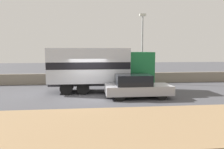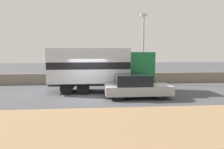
# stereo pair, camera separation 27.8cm
# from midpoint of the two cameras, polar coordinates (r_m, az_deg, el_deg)

# --- Properties ---
(ground_plane) EXTENTS (80.00, 80.00, 0.00)m
(ground_plane) POSITION_cam_midpoint_polar(r_m,az_deg,el_deg) (14.46, -6.74, -5.99)
(ground_plane) COLOR #47474C
(dirt_shoulder_foreground) EXTENTS (60.00, 5.18, 0.04)m
(dirt_shoulder_foreground) POSITION_cam_midpoint_polar(r_m,az_deg,el_deg) (9.25, -7.05, -13.06)
(dirt_shoulder_foreground) COLOR #937551
(dirt_shoulder_foreground) RESTS_ON ground_plane
(stone_wall_backdrop) EXTENTS (60.00, 0.35, 0.96)m
(stone_wall_backdrop) POSITION_cam_midpoint_polar(r_m,az_deg,el_deg) (20.30, -6.60, -1.03)
(stone_wall_backdrop) COLOR gray
(stone_wall_backdrop) RESTS_ON ground_plane
(street_lamp) EXTENTS (0.56, 0.28, 6.35)m
(street_lamp) POSITION_cam_midpoint_polar(r_m,az_deg,el_deg) (20.24, 7.52, 8.10)
(street_lamp) COLOR gray
(street_lamp) RESTS_ON ground_plane
(box_truck) EXTENTS (7.54, 2.62, 3.23)m
(box_truck) POSITION_cam_midpoint_polar(r_m,az_deg,el_deg) (16.17, -4.11, 2.03)
(box_truck) COLOR #196B38
(box_truck) RESTS_ON ground_plane
(car_hatchback) EXTENTS (4.26, 1.84, 1.53)m
(car_hatchback) POSITION_cam_midpoint_polar(r_m,az_deg,el_deg) (14.21, 5.85, -3.09)
(car_hatchback) COLOR #9E9EA3
(car_hatchback) RESTS_ON ground_plane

